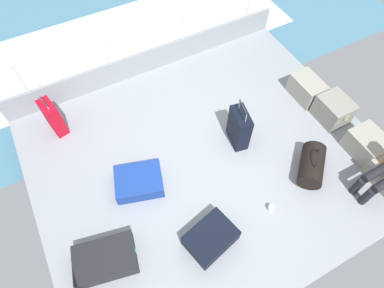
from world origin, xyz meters
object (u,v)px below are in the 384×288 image
object	(u,v)px
suitcase_3	(211,238)
suitcase_4	(53,117)
cargo_crate_1	(333,110)
cargo_crate_2	(367,144)
suitcase_2	(239,128)
suitcase_1	(139,181)
duffel_bag	(312,165)
paper_cup	(271,208)
cargo_crate_0	(307,88)
suitcase_0	(105,260)

from	to	relation	value
suitcase_3	suitcase_4	bearing A→B (deg)	-155.20
cargo_crate_1	suitcase_3	world-z (taller)	cargo_crate_1
cargo_crate_2	suitcase_2	distance (m)	1.97
suitcase_1	suitcase_4	distance (m)	1.75
cargo_crate_2	duffel_bag	distance (m)	0.98
cargo_crate_2	suitcase_3	world-z (taller)	cargo_crate_2
suitcase_4	suitcase_2	bearing A→B (deg)	57.66
suitcase_4	paper_cup	xyz separation A→B (m)	(2.78, 2.24, -0.25)
cargo_crate_0	paper_cup	bearing A→B (deg)	-50.31
cargo_crate_0	cargo_crate_1	distance (m)	0.59
suitcase_0	suitcase_3	size ratio (longest dim) A/B	1.17
cargo_crate_1	paper_cup	distance (m)	2.04
suitcase_3	paper_cup	distance (m)	0.97
cargo_crate_1	suitcase_2	bearing A→B (deg)	-101.92
suitcase_0	suitcase_3	world-z (taller)	suitcase_3
cargo_crate_0	paper_cup	xyz separation A→B (m)	(1.46, -1.77, -0.14)
cargo_crate_0	suitcase_0	distance (m)	4.17
cargo_crate_0	suitcase_0	size ratio (longest dim) A/B	0.72
duffel_bag	paper_cup	distance (m)	0.91
cargo_crate_0	suitcase_3	bearing A→B (deg)	-62.02
suitcase_2	duffel_bag	distance (m)	1.19
cargo_crate_0	suitcase_0	bearing A→B (deg)	-75.24
cargo_crate_1	suitcase_4	bearing A→B (deg)	-114.95
suitcase_2	suitcase_0	bearing A→B (deg)	-71.72
cargo_crate_2	suitcase_0	bearing A→B (deg)	-93.87
suitcase_0	duffel_bag	xyz separation A→B (m)	(0.17, 3.14, 0.06)
suitcase_2	suitcase_3	world-z (taller)	suitcase_2
suitcase_2	duffel_bag	size ratio (longest dim) A/B	1.18
cargo_crate_2	suitcase_4	xyz separation A→B (m)	(-2.65, -4.08, 0.12)
cargo_crate_0	suitcase_2	bearing A→B (deg)	-81.13
suitcase_1	paper_cup	world-z (taller)	suitcase_1
suitcase_4	duffel_bag	world-z (taller)	suitcase_4
suitcase_1	paper_cup	size ratio (longest dim) A/B	7.96
cargo_crate_0	suitcase_3	xyz separation A→B (m)	(1.45, -2.73, -0.07)
cargo_crate_1	suitcase_0	world-z (taller)	cargo_crate_1
suitcase_3	suitcase_4	world-z (taller)	suitcase_4
cargo_crate_0	suitcase_3	distance (m)	3.09
cargo_crate_1	suitcase_3	distance (m)	2.93
cargo_crate_0	cargo_crate_1	world-z (taller)	cargo_crate_1
cargo_crate_1	cargo_crate_2	xyz separation A→B (m)	(0.76, 0.01, -0.02)
suitcase_0	suitcase_4	xyz separation A→B (m)	(-2.38, 0.03, 0.19)
cargo_crate_1	paper_cup	bearing A→B (deg)	-64.37
cargo_crate_2	suitcase_3	bearing A→B (deg)	-87.79
suitcase_3	duffel_bag	xyz separation A→B (m)	(-0.22, 1.83, 0.06)
cargo_crate_1	cargo_crate_2	world-z (taller)	cargo_crate_1
suitcase_1	duffel_bag	bearing A→B (deg)	67.26
suitcase_0	cargo_crate_1	bearing A→B (deg)	96.65
cargo_crate_0	suitcase_4	xyz separation A→B (m)	(-1.31, -4.00, 0.12)
suitcase_1	suitcase_0	bearing A→B (deg)	-44.57
cargo_crate_0	cargo_crate_2	size ratio (longest dim) A/B	1.04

